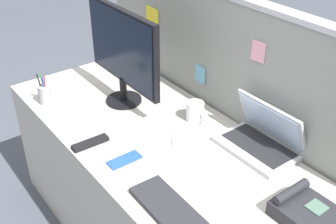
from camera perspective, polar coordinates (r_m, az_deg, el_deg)
desk at (r=2.19m, az=-1.06°, el=-11.00°), size 1.82×0.75×0.71m
cubicle_divider at (r=2.23m, az=7.52°, el=-0.82°), size 1.95×0.08×1.30m
desktop_monitor at (r=2.14m, az=-6.11°, el=8.14°), size 0.58×0.19×0.50m
laptop at (r=1.93m, az=12.52°, el=-3.28°), size 0.35×0.24×0.22m
desk_phone at (r=1.64m, az=17.70°, el=-12.39°), size 0.20×0.19×0.09m
keyboard_main at (r=1.59m, az=0.61°, el=-13.27°), size 0.39×0.15×0.02m
pen_cup at (r=2.30m, az=-16.10°, el=2.32°), size 0.07×0.07×0.17m
cell_phone_blue_case at (r=1.84m, az=-5.82°, el=-6.37°), size 0.06×0.15×0.01m
cell_phone_black_slab at (r=2.64m, az=-5.57°, el=6.12°), size 0.12×0.15×0.01m
cell_phone_silver_slab at (r=1.95m, az=1.60°, el=-3.83°), size 0.14×0.13×0.01m
tv_remote at (r=1.95m, az=-10.32°, el=-4.08°), size 0.05×0.17×0.02m
coffee_mug at (r=2.08m, az=3.68°, el=0.06°), size 0.12×0.09×0.10m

